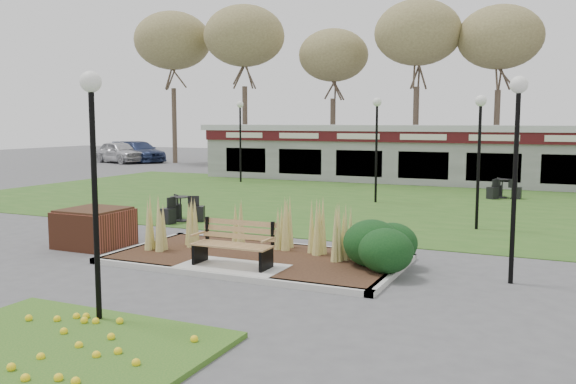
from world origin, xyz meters
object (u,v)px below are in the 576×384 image
at_px(car_black, 291,163).
at_px(car_blue, 139,152).
at_px(lamp_post_far_left, 240,123).
at_px(lamp_post_far_right, 480,132).
at_px(lamp_post_near_left, 93,142).
at_px(lamp_post_mid_left, 377,126).
at_px(bistro_set_b, 502,192).
at_px(brick_planter, 94,227).
at_px(car_silver, 119,152).
at_px(food_pavilion, 429,154).
at_px(bistro_set_a, 181,213).
at_px(lamp_post_near_right, 517,134).
at_px(park_bench, 234,243).

relative_size(car_black, car_blue, 0.79).
bearing_deg(car_blue, lamp_post_far_left, -101.10).
xyz_separation_m(lamp_post_far_right, lamp_post_far_left, (-12.76, 9.21, 0.21)).
xyz_separation_m(lamp_post_near_left, lamp_post_far_left, (-8.57, 20.05, 0.20)).
bearing_deg(car_blue, lamp_post_mid_left, -98.87).
bearing_deg(bistro_set_b, lamp_post_far_left, 173.74).
xyz_separation_m(brick_planter, car_silver, (-19.69, 24.54, 0.34)).
relative_size(food_pavilion, lamp_post_mid_left, 6.20).
bearing_deg(bistro_set_a, lamp_post_mid_left, 58.02).
bearing_deg(brick_planter, lamp_post_near_right, 3.48).
height_order(bistro_set_b, car_silver, car_silver).
bearing_deg(lamp_post_mid_left, bistro_set_b, 38.34).
distance_m(lamp_post_far_right, bistro_set_b, 8.20).
height_order(park_bench, car_blue, car_blue).
bearing_deg(lamp_post_far_right, brick_planter, -142.69).
bearing_deg(brick_planter, car_black, 100.20).
bearing_deg(bistro_set_b, lamp_post_near_left, -102.61).
bearing_deg(car_black, lamp_post_near_right, -161.00).
relative_size(lamp_post_near_left, lamp_post_far_left, 0.93).
bearing_deg(lamp_post_mid_left, brick_planter, -110.57).
xyz_separation_m(brick_planter, bistro_set_a, (-0.19, 4.00, -0.20)).
bearing_deg(lamp_post_near_left, car_black, 107.52).
xyz_separation_m(brick_planter, car_black, (-3.60, 20.00, 0.23)).
bearing_deg(car_blue, park_bench, -114.25).
bearing_deg(lamp_post_far_left, bistro_set_a, -69.81).
xyz_separation_m(lamp_post_near_left, lamp_post_far_right, (4.19, 10.84, -0.01)).
bearing_deg(lamp_post_mid_left, car_silver, 149.89).
distance_m(park_bench, car_silver, 34.93).
relative_size(food_pavilion, bistro_set_b, 17.22).
distance_m(car_silver, car_black, 16.72).
xyz_separation_m(lamp_post_near_left, lamp_post_mid_left, (-0.09, 15.28, 0.10)).
distance_m(lamp_post_near_right, car_silver, 37.97).
distance_m(lamp_post_mid_left, car_blue, 27.69).
bearing_deg(lamp_post_far_left, park_bench, -61.54).
bearing_deg(lamp_post_mid_left, lamp_post_far_right, -46.04).
bearing_deg(food_pavilion, bistro_set_b, -50.93).
distance_m(lamp_post_near_right, lamp_post_far_left, 20.58).
height_order(food_pavilion, lamp_post_near_left, lamp_post_near_left).
height_order(lamp_post_far_right, bistro_set_a, lamp_post_far_right).
height_order(car_silver, car_blue, car_silver).
distance_m(lamp_post_far_left, bistro_set_b, 13.10).
relative_size(park_bench, lamp_post_near_right, 0.43).
height_order(food_pavilion, bistro_set_b, food_pavilion).
height_order(lamp_post_far_right, car_black, lamp_post_far_right).
relative_size(lamp_post_near_left, bistro_set_a, 2.67).
height_order(brick_planter, lamp_post_near_left, lamp_post_near_left).
distance_m(bistro_set_b, car_blue, 29.76).
relative_size(brick_planter, bistro_set_b, 1.05).
distance_m(lamp_post_mid_left, bistro_set_b, 6.03).
bearing_deg(food_pavilion, park_bench, -90.00).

